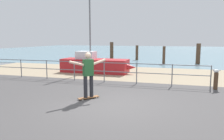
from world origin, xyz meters
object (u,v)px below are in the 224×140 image
(sailboat, at_px, (97,65))
(seagull, at_px, (216,71))
(skateboard, at_px, (89,97))
(bollard_short, at_px, (216,81))
(skateboarder, at_px, (88,72))

(sailboat, relative_size, seagull, 13.29)
(skateboard, relative_size, seagull, 1.88)
(sailboat, xyz_separation_m, seagull, (6.64, -3.09, 0.31))
(sailboat, distance_m, seagull, 7.33)
(skateboard, height_order, bollard_short, bollard_short)
(seagull, bearing_deg, sailboat, 155.08)
(sailboat, bearing_deg, skateboarder, -72.73)
(seagull, bearing_deg, skateboard, -147.99)
(skateboard, bearing_deg, bollard_short, 32.04)
(skateboarder, height_order, seagull, skateboarder)
(sailboat, xyz_separation_m, bollard_short, (6.65, -3.07, -0.14))
(sailboat, height_order, seagull, sailboat)
(sailboat, relative_size, bollard_short, 6.84)
(skateboarder, relative_size, bollard_short, 2.18)
(skateboard, distance_m, bollard_short, 5.63)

